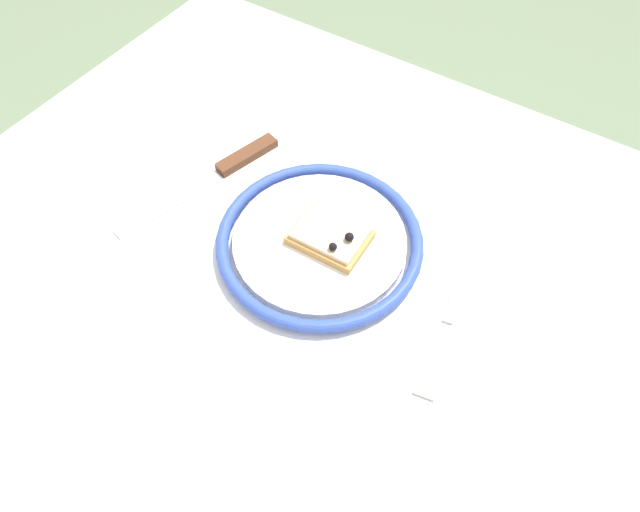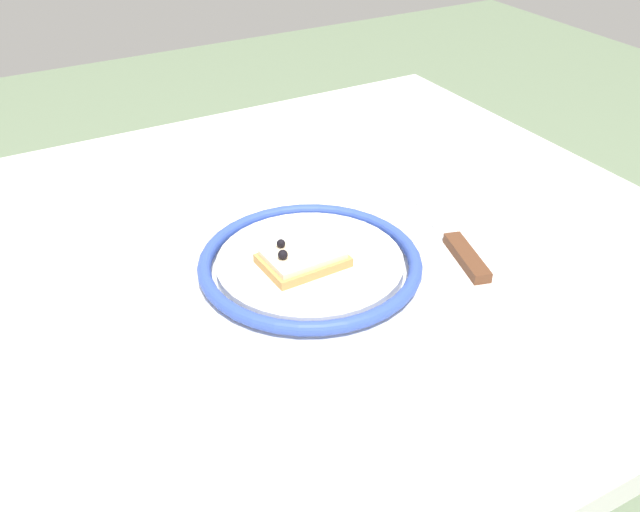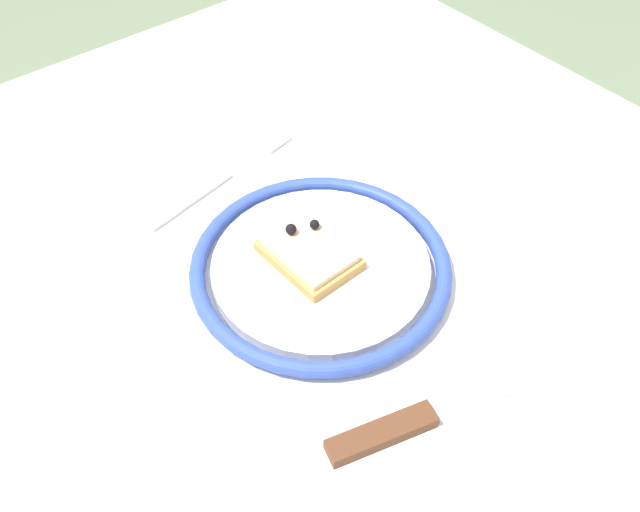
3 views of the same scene
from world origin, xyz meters
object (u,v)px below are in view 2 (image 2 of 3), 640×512
(plate, at_px, (310,263))
(fork, at_px, (158,314))
(knife, at_px, (455,243))
(dining_table, at_px, (283,316))
(pizza_slice_near, at_px, (305,258))

(plate, distance_m, fork, 0.17)
(plate, xyz_separation_m, fork, (-0.17, 0.01, -0.01))
(knife, xyz_separation_m, fork, (-0.34, 0.04, -0.00))
(dining_table, height_order, knife, knife)
(plate, relative_size, knife, 1.03)
(dining_table, bearing_deg, pizza_slice_near, -87.98)
(dining_table, bearing_deg, plate, -77.26)
(plate, relative_size, pizza_slice_near, 2.73)
(dining_table, relative_size, fork, 4.84)
(dining_table, xyz_separation_m, pizza_slice_near, (0.00, -0.05, 0.11))
(pizza_slice_near, height_order, knife, pizza_slice_near)
(plate, relative_size, fork, 1.22)
(pizza_slice_near, distance_m, fork, 0.16)
(dining_table, bearing_deg, knife, -25.68)
(dining_table, distance_m, pizza_slice_near, 0.13)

